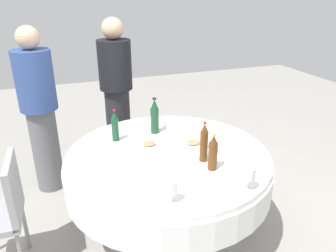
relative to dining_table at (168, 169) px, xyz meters
The scene contains 18 objects.
ground_plane 0.60m from the dining_table, ahead, with size 10.00×10.00×0.00m, color gray.
dining_table is the anchor object (origin of this frame).
bottle_dark_green_south 0.55m from the dining_table, 47.10° to the right, with size 0.06×0.06×0.27m.
bottle_brown_west 0.47m from the dining_table, 122.32° to the left, with size 0.06×0.06×0.26m.
bottle_brown_north 0.40m from the dining_table, 135.44° to the left, with size 0.06×0.06×0.30m.
bottle_dark_green_front 0.49m from the dining_table, 93.16° to the right, with size 0.07×0.07×0.31m.
wine_glass_front 0.73m from the dining_table, 115.69° to the left, with size 0.07×0.07×0.15m.
wine_glass_rear 0.66m from the dining_table, 72.19° to the left, with size 0.07×0.07×0.14m.
plate_near 0.28m from the dining_table, 168.51° to the right, with size 0.23×0.23×0.04m.
plate_east 0.28m from the dining_table, 45.19° to the left, with size 0.26×0.26×0.02m.
plate_outer 0.55m from the dining_table, 31.87° to the left, with size 0.23×0.23×0.02m.
plate_far 0.24m from the dining_table, 54.72° to the right, with size 0.23×0.23×0.04m.
spoon_west 0.51m from the dining_table, ahead, with size 0.18×0.02×0.01m, color silver.
knife_north 0.59m from the dining_table, 135.68° to the right, with size 0.18×0.02×0.01m, color silver.
folded_napkin 0.56m from the dining_table, 113.96° to the right, with size 0.16×0.16×0.02m, color white.
person_south 1.25m from the dining_table, 83.73° to the right, with size 0.34×0.34×1.63m.
person_west 1.40m from the dining_table, 49.20° to the right, with size 0.34×0.34×1.60m.
chair_left 1.19m from the dining_table, ahead, with size 0.41×0.41×0.87m.
Camera 1 is at (0.73, 2.03, 1.88)m, focal length 34.51 mm.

